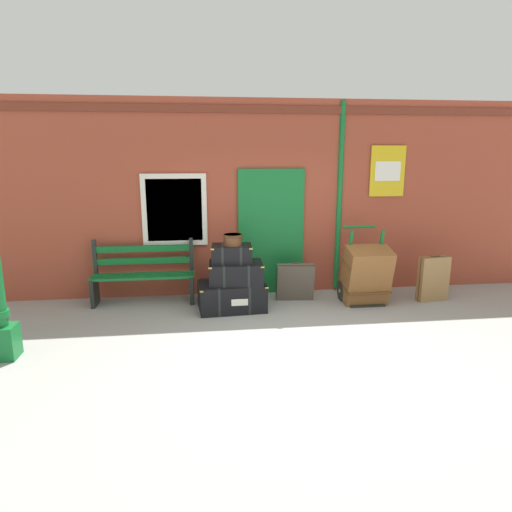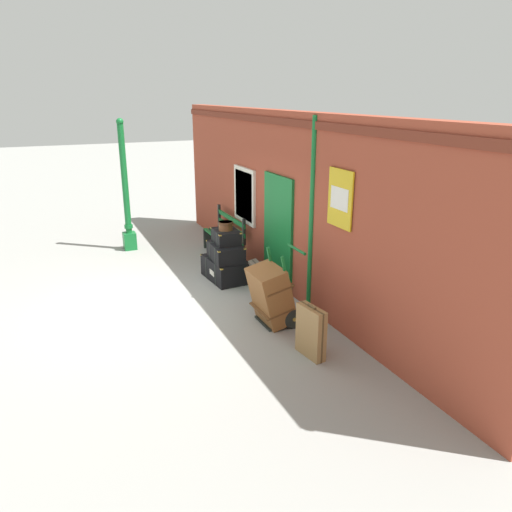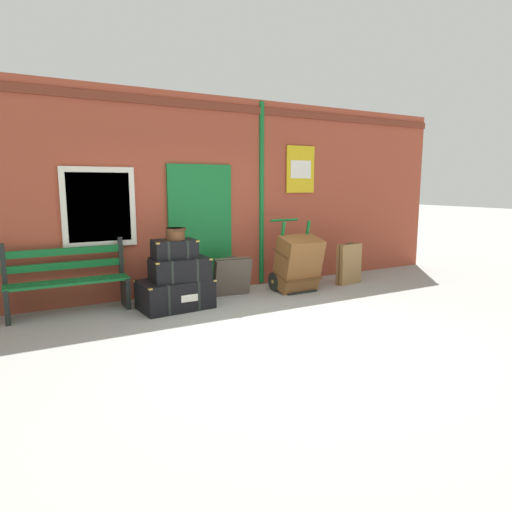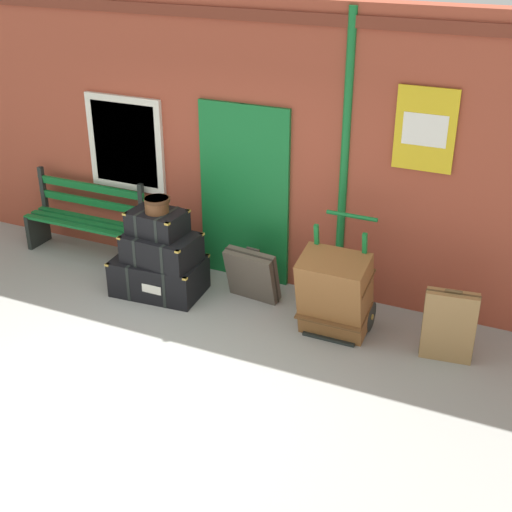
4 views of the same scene
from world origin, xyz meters
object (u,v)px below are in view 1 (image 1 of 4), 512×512
object	(u,v)px
platform_bench	(144,275)
suitcase_umber	(433,279)
round_hatbox	(233,239)
large_brown_trunk	(366,275)
porters_trolley	(362,285)
steamer_trunk_top	(232,254)
steamer_trunk_base	(232,296)
suitcase_slate	(295,282)
steamer_trunk_middle	(236,273)

from	to	relation	value
platform_bench	suitcase_umber	world-z (taller)	platform_bench
round_hatbox	platform_bench	bearing A→B (deg)	160.36
platform_bench	large_brown_trunk	size ratio (longest dim) A/B	1.67
porters_trolley	suitcase_umber	world-z (taller)	porters_trolley
steamer_trunk_top	porters_trolley	world-z (taller)	porters_trolley
steamer_trunk_base	large_brown_trunk	size ratio (longest dim) A/B	1.10
platform_bench	suitcase_umber	size ratio (longest dim) A/B	2.09
large_brown_trunk	round_hatbox	bearing A→B (deg)	179.01
steamer_trunk_base	suitcase_umber	world-z (taller)	suitcase_umber
steamer_trunk_top	suitcase_umber	bearing A→B (deg)	0.16
platform_bench	suitcase_umber	xyz separation A→B (m)	(4.64, -0.48, -0.08)
platform_bench	suitcase_slate	size ratio (longest dim) A/B	2.52
platform_bench	steamer_trunk_top	distance (m)	1.52
steamer_trunk_base	suitcase_umber	bearing A→B (deg)	0.53
platform_bench	round_hatbox	xyz separation A→B (m)	(1.40, -0.50, 0.65)
steamer_trunk_middle	round_hatbox	distance (m)	0.52
round_hatbox	large_brown_trunk	world-z (taller)	round_hatbox
steamer_trunk_base	round_hatbox	world-z (taller)	round_hatbox
porters_trolley	suitcase_slate	xyz separation A→B (m)	(-1.07, 0.14, 0.04)
suitcase_umber	platform_bench	bearing A→B (deg)	174.14
round_hatbox	steamer_trunk_middle	bearing A→B (deg)	-29.31
porters_trolley	large_brown_trunk	bearing A→B (deg)	-90.00
steamer_trunk_middle	round_hatbox	xyz separation A→B (m)	(-0.04, 0.02, 0.52)
porters_trolley	large_brown_trunk	world-z (taller)	porters_trolley
steamer_trunk_top	round_hatbox	bearing A→B (deg)	-36.29
steamer_trunk_base	steamer_trunk_middle	distance (m)	0.38
round_hatbox	large_brown_trunk	size ratio (longest dim) A/B	0.30
steamer_trunk_middle	steamer_trunk_top	world-z (taller)	steamer_trunk_top
platform_bench	porters_trolley	xyz separation A→B (m)	(3.49, -0.36, -0.17)
steamer_trunk_top	suitcase_slate	size ratio (longest dim) A/B	1.00
platform_bench	steamer_trunk_top	world-z (taller)	platform_bench
steamer_trunk_middle	suitcase_slate	bearing A→B (deg)	16.80
steamer_trunk_base	steamer_trunk_middle	bearing A→B (deg)	-12.02
suitcase_umber	round_hatbox	bearing A→B (deg)	-179.60
steamer_trunk_middle	steamer_trunk_top	bearing A→B (deg)	148.35
steamer_trunk_middle	large_brown_trunk	world-z (taller)	large_brown_trunk
platform_bench	suitcase_slate	world-z (taller)	platform_bench
large_brown_trunk	suitcase_slate	bearing A→B (deg)	163.84
round_hatbox	suitcase_slate	world-z (taller)	round_hatbox
large_brown_trunk	steamer_trunk_middle	bearing A→B (deg)	179.61
platform_bench	suitcase_slate	xyz separation A→B (m)	(2.42, -0.23, -0.13)
platform_bench	large_brown_trunk	world-z (taller)	platform_bench
round_hatbox	suitcase_umber	distance (m)	3.32
steamer_trunk_top	suitcase_slate	world-z (taller)	steamer_trunk_top
suitcase_slate	steamer_trunk_top	bearing A→B (deg)	-165.91
steamer_trunk_middle	suitcase_slate	size ratio (longest dim) A/B	1.31
steamer_trunk_middle	large_brown_trunk	distance (m)	2.05
platform_bench	round_hatbox	world-z (taller)	round_hatbox
porters_trolley	steamer_trunk_middle	bearing A→B (deg)	-175.51
steamer_trunk_base	suitcase_slate	world-z (taller)	suitcase_slate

